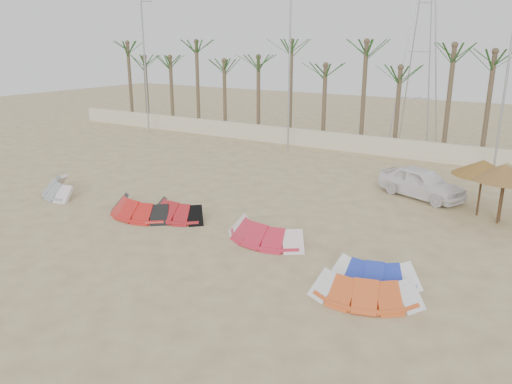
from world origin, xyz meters
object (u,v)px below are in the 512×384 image
Objects in this scene: car at (421,183)px; kite_red_mid at (180,209)px; parasol_right at (506,171)px; kite_red_right at (268,230)px; kite_grey at (65,186)px; kite_orange at (369,285)px; parasol_left at (504,173)px; kite_red_left at (143,206)px; parasol_mid at (483,168)px; kite_blue at (377,269)px.

kite_red_mid is at bearing 158.17° from car.
parasol_right reaches higher than car.
kite_red_right is 1.37× the size of parasol_right.
kite_red_mid is at bearing 2.48° from kite_grey.
kite_orange is 1.34× the size of parasol_right.
parasol_left is at bearing 42.62° from kite_red_right.
kite_grey is 5.98m from kite_red_left.
parasol_mid is (13.18, 8.19, 1.87)m from kite_red_left.
kite_red_right is at bearing 4.35° from kite_red_left.
kite_red_mid is 1.11× the size of parasol_left.
kite_grey and kite_red_mid have the same top height.
parasol_left is 1.00× the size of parasol_mid.
parasol_mid is (11.50, 7.57, 1.87)m from kite_red_mid.
kite_blue is 1.18× the size of parasol_left.
car is (16.19, 9.35, 0.36)m from kite_grey.
kite_red_right is at bearing -1.47° from kite_red_mid.
kite_red_right is at bearing -137.38° from parasol_left.
kite_blue is 1.18× the size of parasol_mid.
parasol_mid reaches higher than kite_blue.
parasol_left is 4.71m from car.
kite_grey is at bearing -177.52° from kite_red_mid.
car reaches higher than kite_red_left.
kite_grey is 17.46m from kite_blue.
kite_red_left is at bearing -148.16° from parasol_mid.
kite_red_left is 1.14× the size of kite_blue.
parasol_left is at bearing 75.26° from kite_orange.
kite_blue is 9.25m from parasol_mid.
kite_grey is at bearing 177.28° from kite_red_left.
car reaches higher than kite_grey.
kite_red_left is at bearing -175.65° from kite_red_right.
kite_red_mid is at bearing 178.53° from kite_red_right.
kite_grey and kite_red_left have the same top height.
kite_red_right is 1.38× the size of parasol_mid.
parasol_left is at bearing -34.45° from parasol_mid.
kite_orange is 11.69m from car.
parasol_right reaches higher than parasol_left.
kite_orange and kite_blue have the same top height.
parasol_right is (20.14, 7.55, 1.93)m from kite_grey.
parasol_left is (14.13, 7.53, 1.90)m from kite_red_left.
kite_grey is 1.41× the size of parasol_mid.
kite_blue is at bearing -13.59° from kite_red_right.
kite_red_left and kite_orange have the same top height.
kite_red_left and kite_red_mid have the same top height.
kite_red_left is 16.13m from parasol_left.
parasol_right is 4.62m from car.
kite_red_mid is at bearing -146.63° from parasol_mid.
parasol_mid reaches higher than kite_grey.
kite_red_left is 1.79m from kite_red_mid.
parasol_mid is at bearing 160.15° from parasol_right.
parasol_left reaches higher than kite_orange.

